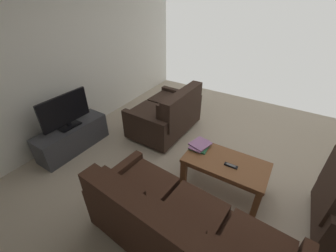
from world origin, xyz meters
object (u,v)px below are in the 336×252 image
(sofa_main, at_px, (182,234))
(flat_tv, at_px, (65,111))
(tv_stand, at_px, (73,137))
(loveseat_near, at_px, (168,114))
(coffee_table, at_px, (225,166))
(book_stack, at_px, (200,145))
(tv_remote, at_px, (231,166))

(sofa_main, xyz_separation_m, flat_tv, (2.27, -0.58, 0.33))
(tv_stand, bearing_deg, loveseat_near, -130.08)
(coffee_table, distance_m, book_stack, 0.42)
(loveseat_near, bearing_deg, book_stack, 144.39)
(loveseat_near, height_order, coffee_table, loveseat_near)
(tv_stand, height_order, flat_tv, flat_tv)
(flat_tv, relative_size, tv_remote, 4.84)
(sofa_main, relative_size, loveseat_near, 1.58)
(coffee_table, bearing_deg, book_stack, -13.61)
(tv_stand, distance_m, flat_tv, 0.48)
(sofa_main, height_order, tv_stand, sofa_main)
(coffee_table, height_order, flat_tv, flat_tv)
(sofa_main, xyz_separation_m, book_stack, (0.35, -1.15, 0.10))
(sofa_main, bearing_deg, coffee_table, -92.40)
(tv_stand, height_order, book_stack, book_stack)
(coffee_table, bearing_deg, tv_stand, 11.56)
(tv_remote, bearing_deg, book_stack, -17.44)
(book_stack, bearing_deg, coffee_table, 166.39)
(loveseat_near, height_order, book_stack, loveseat_near)
(flat_tv, distance_m, tv_remote, 2.44)
(loveseat_near, distance_m, flat_tv, 1.62)
(sofa_main, relative_size, book_stack, 6.54)
(sofa_main, distance_m, loveseat_near, 2.18)
(sofa_main, height_order, coffee_table, sofa_main)
(flat_tv, bearing_deg, book_stack, -163.47)
(loveseat_near, bearing_deg, coffee_table, 150.25)
(book_stack, xyz_separation_m, tv_remote, (-0.47, 0.15, -0.02))
(tv_remote, bearing_deg, flat_tv, 10.02)
(tv_stand, bearing_deg, book_stack, -163.49)
(flat_tv, relative_size, book_stack, 2.55)
(loveseat_near, relative_size, tv_remote, 7.86)
(coffee_table, bearing_deg, tv_remote, 145.26)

